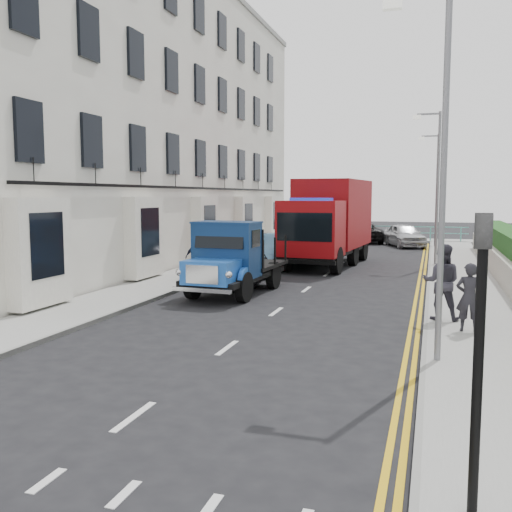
# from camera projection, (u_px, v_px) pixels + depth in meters

# --- Properties ---
(ground) EXTENTS (120.00, 120.00, 0.00)m
(ground) POSITION_uv_depth(u_px,v_px,m) (255.00, 327.00, 14.13)
(ground) COLOR black
(ground) RESTS_ON ground
(pavement_west) EXTENTS (2.40, 38.00, 0.12)m
(pavement_west) POSITION_uv_depth(u_px,v_px,m) (201.00, 271.00, 24.20)
(pavement_west) COLOR gray
(pavement_west) RESTS_ON ground
(pavement_east) EXTENTS (2.60, 38.00, 0.12)m
(pavement_east) POSITION_uv_depth(u_px,v_px,m) (464.00, 282.00, 21.10)
(pavement_east) COLOR gray
(pavement_east) RESTS_ON ground
(promenade) EXTENTS (30.00, 2.50, 0.12)m
(promenade) POSITION_uv_depth(u_px,v_px,m) (373.00, 239.00, 41.66)
(promenade) COLOR gray
(promenade) RESTS_ON ground
(sea_plane) EXTENTS (120.00, 120.00, 0.00)m
(sea_plane) POSITION_uv_depth(u_px,v_px,m) (398.00, 222.00, 71.10)
(sea_plane) COLOR slate
(sea_plane) RESTS_ON ground
(terrace_west) EXTENTS (6.31, 30.20, 14.25)m
(terrace_west) POSITION_uv_depth(u_px,v_px,m) (152.00, 117.00, 28.51)
(terrace_west) COLOR white
(terrace_west) RESTS_ON ground
(seafront_railing) EXTENTS (13.00, 0.08, 1.11)m
(seafront_railing) POSITION_uv_depth(u_px,v_px,m) (372.00, 233.00, 40.84)
(seafront_railing) COLOR #59B2A5
(seafront_railing) RESTS_ON ground
(lamp_near) EXTENTS (1.23, 0.18, 7.00)m
(lamp_near) POSITION_uv_depth(u_px,v_px,m) (437.00, 156.00, 10.57)
(lamp_near) COLOR slate
(lamp_near) RESTS_ON ground
(lamp_mid) EXTENTS (1.23, 0.18, 7.00)m
(lamp_mid) POSITION_uv_depth(u_px,v_px,m) (435.00, 179.00, 25.77)
(lamp_mid) COLOR slate
(lamp_mid) RESTS_ON ground
(lamp_far) EXTENTS (1.23, 0.18, 7.00)m
(lamp_far) POSITION_uv_depth(u_px,v_px,m) (435.00, 183.00, 35.26)
(lamp_far) COLOR slate
(lamp_far) RESTS_ON ground
(traffic_signal) EXTENTS (0.16, 0.20, 3.10)m
(traffic_signal) POSITION_uv_depth(u_px,v_px,m) (480.00, 321.00, 5.43)
(traffic_signal) COLOR black
(traffic_signal) RESTS_ON ground
(bedford_lorry) EXTENTS (2.30, 5.18, 2.39)m
(bedford_lorry) POSITION_uv_depth(u_px,v_px,m) (229.00, 263.00, 18.40)
(bedford_lorry) COLOR black
(bedford_lorry) RESTS_ON ground
(red_lorry) EXTENTS (3.15, 7.79, 3.99)m
(red_lorry) POSITION_uv_depth(u_px,v_px,m) (329.00, 220.00, 26.61)
(red_lorry) COLOR black
(red_lorry) RESTS_ON ground
(parked_car_front) EXTENTS (1.89, 3.89, 1.28)m
(parked_car_front) POSITION_uv_depth(u_px,v_px,m) (243.00, 266.00, 21.30)
(parked_car_front) COLOR black
(parked_car_front) RESTS_ON ground
(parked_car_mid) EXTENTS (2.03, 4.66, 1.49)m
(parked_car_mid) POSITION_uv_depth(u_px,v_px,m) (279.00, 250.00, 26.21)
(parked_car_mid) COLOR #5286B0
(parked_car_mid) RESTS_ON ground
(parked_car_rear) EXTENTS (2.52, 4.98, 1.39)m
(parked_car_rear) POSITION_uv_depth(u_px,v_px,m) (263.00, 249.00, 27.34)
(parked_car_rear) COLOR #B6B4BA
(parked_car_rear) RESTS_ON ground
(seafront_car_left) EXTENTS (3.38, 5.33, 1.37)m
(seafront_car_left) POSITION_uv_depth(u_px,v_px,m) (363.00, 232.00, 39.81)
(seafront_car_left) COLOR black
(seafront_car_left) RESTS_ON ground
(seafront_car_right) EXTENTS (3.23, 4.70, 1.49)m
(seafront_car_right) POSITION_uv_depth(u_px,v_px,m) (404.00, 235.00, 36.32)
(seafront_car_right) COLOR #B9BABE
(seafront_car_right) RESTS_ON ground
(pedestrian_east_near) EXTENTS (0.60, 0.40, 1.60)m
(pedestrian_east_near) POSITION_uv_depth(u_px,v_px,m) (469.00, 297.00, 13.14)
(pedestrian_east_near) COLOR #222127
(pedestrian_east_near) RESTS_ON pavement_east
(pedestrian_east_far) EXTENTS (0.97, 0.78, 1.93)m
(pedestrian_east_far) POSITION_uv_depth(u_px,v_px,m) (442.00, 282.00, 14.38)
(pedestrian_east_far) COLOR #2F2D37
(pedestrian_east_far) RESTS_ON pavement_east
(pedestrian_west_near) EXTENTS (0.92, 0.42, 1.54)m
(pedestrian_west_near) POSITION_uv_depth(u_px,v_px,m) (197.00, 258.00, 21.76)
(pedestrian_west_near) COLOR black
(pedestrian_west_near) RESTS_ON pavement_west
(pedestrian_west_far) EXTENTS (0.86, 0.59, 1.71)m
(pedestrian_west_far) POSITION_uv_depth(u_px,v_px,m) (235.00, 238.00, 30.63)
(pedestrian_west_far) COLOR #493934
(pedestrian_west_far) RESTS_ON pavement_west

